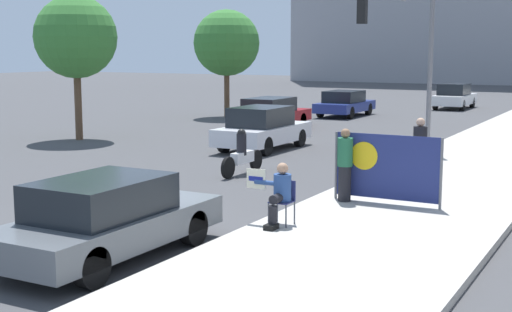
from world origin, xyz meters
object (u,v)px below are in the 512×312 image
at_px(pedestrian_behind, 420,151).
at_px(street_tree_near_curb, 76,37).
at_px(car_on_road_nearest, 262,128).
at_px(street_tree_midblock, 227,43).
at_px(seated_protester, 279,192).
at_px(jogger_on_sidewalk, 345,165).
at_px(protest_banner, 386,167).
at_px(parked_car_curbside, 106,218).
at_px(traffic_light_pole, 403,42).
at_px(car_on_road_midblock, 271,113).
at_px(car_on_road_distant, 345,103).
at_px(car_on_road_far_lane, 454,96).
at_px(motorcycle_on_road, 242,155).

distance_m(pedestrian_behind, street_tree_near_curb, 15.35).
distance_m(car_on_road_nearest, street_tree_midblock, 12.92).
xyz_separation_m(seated_protester, jogger_on_sidewalk, (0.28, 2.64, 0.18)).
height_order(protest_banner, parked_car_curbside, protest_banner).
xyz_separation_m(seated_protester, car_on_road_nearest, (-5.75, 10.08, -0.05)).
bearing_deg(protest_banner, pedestrian_behind, 89.71).
distance_m(traffic_light_pole, car_on_road_midblock, 9.32).
bearing_deg(pedestrian_behind, street_tree_midblock, 167.27).
relative_size(jogger_on_sidewalk, pedestrian_behind, 0.97).
bearing_deg(street_tree_near_curb, car_on_road_distant, 69.23).
distance_m(traffic_light_pole, car_on_road_far_lane, 20.37).
bearing_deg(motorcycle_on_road, car_on_road_far_lane, 90.40).
distance_m(car_on_road_midblock, street_tree_near_curb, 9.09).
distance_m(pedestrian_behind, street_tree_midblock, 20.80).
bearing_deg(street_tree_midblock, pedestrian_behind, -45.65).
xyz_separation_m(parked_car_curbside, car_on_road_far_lane, (-2.27, 34.20, 0.05)).
bearing_deg(car_on_road_distant, jogger_on_sidewalk, -68.42).
height_order(car_on_road_far_lane, street_tree_near_curb, street_tree_near_curb).
relative_size(pedestrian_behind, street_tree_near_curb, 0.30).
bearing_deg(car_on_road_far_lane, protest_banner, -79.65).
relative_size(car_on_road_far_lane, street_tree_midblock, 0.77).
relative_size(car_on_road_distant, street_tree_midblock, 0.79).
height_order(seated_protester, parked_car_curbside, parked_car_curbside).
height_order(pedestrian_behind, traffic_light_pole, traffic_light_pole).
distance_m(jogger_on_sidewalk, street_tree_near_curb, 15.47).
bearing_deg(jogger_on_sidewalk, car_on_road_distant, -54.75).
bearing_deg(car_on_road_nearest, street_tree_near_curb, -173.26).
height_order(jogger_on_sidewalk, motorcycle_on_road, jogger_on_sidewalk).
distance_m(jogger_on_sidewalk, motorcycle_on_road, 4.96).
bearing_deg(car_on_road_distant, traffic_light_pole, -60.70).
xyz_separation_m(pedestrian_behind, car_on_road_midblock, (-9.74, 10.72, -0.30)).
bearing_deg(car_on_road_distant, street_tree_near_curb, -110.77).
height_order(traffic_light_pole, motorcycle_on_road, traffic_light_pole).
bearing_deg(jogger_on_sidewalk, pedestrian_behind, -94.05).
bearing_deg(car_on_road_distant, car_on_road_far_lane, 63.19).
distance_m(traffic_light_pole, street_tree_near_curb, 12.46).
relative_size(protest_banner, street_tree_near_curb, 0.43).
height_order(car_on_road_nearest, car_on_road_far_lane, car_on_road_nearest).
xyz_separation_m(pedestrian_behind, car_on_road_nearest, (-6.92, 4.66, -0.25)).
relative_size(car_on_road_midblock, street_tree_near_curb, 0.84).
relative_size(protest_banner, car_on_road_distant, 0.55).
bearing_deg(car_on_road_distant, seated_protester, -71.27).
bearing_deg(protest_banner, car_on_road_midblock, 126.19).
distance_m(pedestrian_behind, protest_banner, 2.56).
bearing_deg(pedestrian_behind, seated_protester, -69.28).
relative_size(car_on_road_midblock, street_tree_midblock, 0.84).
xyz_separation_m(car_on_road_nearest, street_tree_midblock, (-7.49, 10.07, 3.09)).
distance_m(motorcycle_on_road, street_tree_midblock, 17.84).
bearing_deg(street_tree_midblock, car_on_road_distant, 32.63).
height_order(car_on_road_far_lane, street_tree_midblock, street_tree_midblock).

